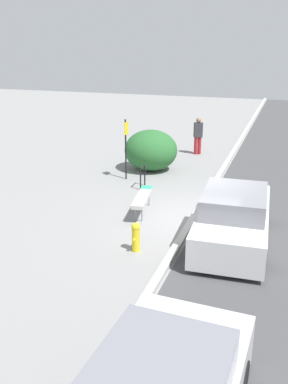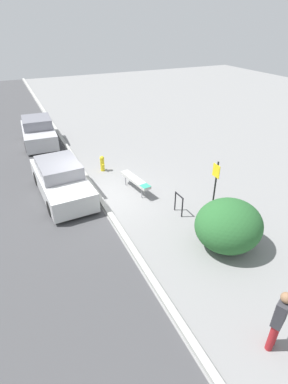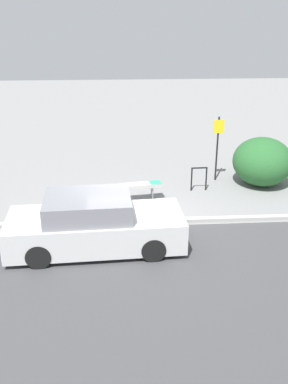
{
  "view_description": "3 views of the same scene",
  "coord_description": "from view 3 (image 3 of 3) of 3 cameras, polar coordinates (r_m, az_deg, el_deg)",
  "views": [
    {
      "loc": [
        -11.45,
        -2.39,
        4.98
      ],
      "look_at": [
        -0.49,
        1.37,
        0.91
      ],
      "focal_mm": 40.0,
      "sensor_mm": 36.0,
      "label": 1
    },
    {
      "loc": [
        10.44,
        -2.75,
        6.49
      ],
      "look_at": [
        1.36,
        1.46,
        0.63
      ],
      "focal_mm": 28.0,
      "sensor_mm": 36.0,
      "label": 2
    },
    {
      "loc": [
        -0.33,
        -10.89,
        5.48
      ],
      "look_at": [
        0.41,
        0.23,
        0.88
      ],
      "focal_mm": 40.0,
      "sensor_mm": 36.0,
      "label": 3
    }
  ],
  "objects": [
    {
      "name": "fire_hydrant",
      "position": [
        13.04,
        -12.36,
        -1.03
      ],
      "size": [
        0.36,
        0.22,
        0.77
      ],
      "color": "gold",
      "rests_on": "ground_plane"
    },
    {
      "name": "shrub_hedge",
      "position": [
        15.35,
        15.5,
        3.93
      ],
      "size": [
        2.03,
        2.16,
        1.66
      ],
      "color": "#28602D",
      "rests_on": "ground_plane"
    },
    {
      "name": "bench",
      "position": [
        13.48,
        -1.57,
        0.76
      ],
      "size": [
        1.91,
        0.65,
        0.59
      ],
      "rotation": [
        0.0,
        0.0,
        0.16
      ],
      "color": "gray",
      "rests_on": "ground_plane"
    },
    {
      "name": "parked_car_near",
      "position": [
        10.78,
        -6.67,
        -4.35
      ],
      "size": [
        4.44,
        1.94,
        1.43
      ],
      "rotation": [
        0.0,
        0.0,
        0.05
      ],
      "color": "black",
      "rests_on": "ground_plane"
    },
    {
      "name": "sign_post",
      "position": [
        15.23,
        9.78,
        6.48
      ],
      "size": [
        0.36,
        0.08,
        2.3
      ],
      "color": "black",
      "rests_on": "ground_plane"
    },
    {
      "name": "road_strip",
      "position": [
        7.94,
        -0.38,
        -21.19
      ],
      "size": [
        60.0,
        10.0,
        0.01
      ],
      "color": "#424244",
      "rests_on": "ground_plane"
    },
    {
      "name": "bike_rack",
      "position": [
        14.46,
        7.35,
        2.09
      ],
      "size": [
        0.55,
        0.06,
        0.83
      ],
      "rotation": [
        0.0,
        0.0,
        0.02
      ],
      "color": "black",
      "rests_on": "ground_plane"
    },
    {
      "name": "ground_plane",
      "position": [
        12.2,
        -1.84,
        -4.3
      ],
      "size": [
        60.0,
        60.0,
        0.0
      ],
      "primitive_type": "plane",
      "color": "gray"
    },
    {
      "name": "curb",
      "position": [
        12.17,
        -1.84,
        -4.03
      ],
      "size": [
        60.0,
        0.2,
        0.13
      ],
      "color": "#A8A8A3",
      "rests_on": "ground_plane"
    }
  ]
}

